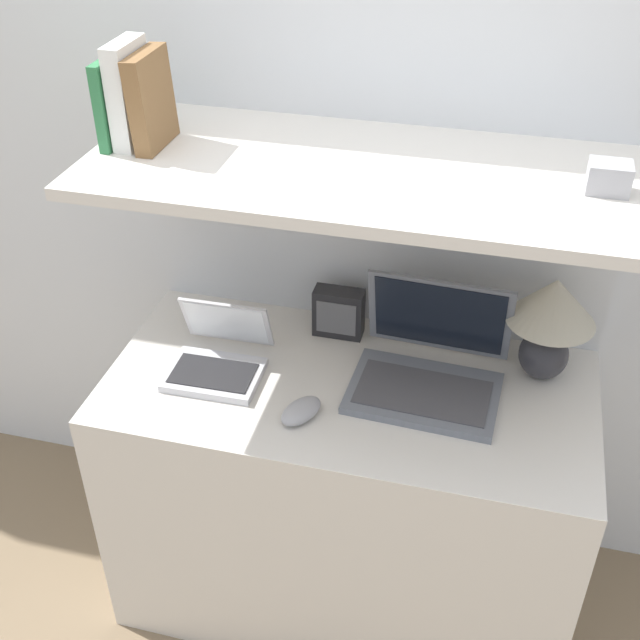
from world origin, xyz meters
name	(u,v)px	position (x,y,z in m)	size (l,w,h in m)	color
wall_back	(383,169)	(0.00, 0.66, 1.20)	(6.00, 0.05, 2.40)	silver
desk	(346,494)	(0.00, 0.30, 0.39)	(1.21, 0.59, 0.78)	silver
back_riser	(372,351)	(0.00, 0.61, 0.65)	(1.21, 0.04, 1.31)	silver
shelf	(361,172)	(0.00, 0.37, 1.32)	(1.21, 0.53, 0.03)	silver
table_lamp	(551,315)	(0.46, 0.46, 0.96)	(0.21, 0.21, 0.28)	#2D2D33
laptop_large	(429,367)	(0.19, 0.35, 0.83)	(0.37, 0.33, 0.26)	slate
laptop_small	(218,358)	(-0.33, 0.28, 0.82)	(0.24, 0.24, 0.17)	silver
computer_mouse	(301,411)	(-0.08, 0.15, 0.80)	(0.11, 0.13, 0.04)	#99999E
router_box	(339,313)	(-0.08, 0.50, 0.85)	(0.13, 0.06, 0.14)	black
book_green	(114,100)	(-0.56, 0.37, 1.43)	(0.02, 0.16, 0.19)	#2D7042
book_white	(129,94)	(-0.53, 0.37, 1.45)	(0.04, 0.14, 0.23)	silver
book_brown	(151,100)	(-0.48, 0.37, 1.44)	(0.05, 0.16, 0.21)	brown
shelf_gadget	(609,177)	(0.51, 0.37, 1.36)	(0.08, 0.07, 0.06)	#99999E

